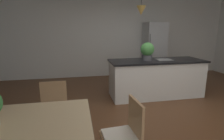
% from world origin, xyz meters
% --- Properties ---
extents(ground_plane, '(10.00, 8.40, 0.04)m').
position_xyz_m(ground_plane, '(0.00, 0.00, -0.02)').
color(ground_plane, brown).
extents(wall_back_kitchen, '(10.00, 0.12, 2.70)m').
position_xyz_m(wall_back_kitchen, '(0.00, 3.26, 1.35)').
color(wall_back_kitchen, silver).
rests_on(wall_back_kitchen, ground_plane).
extents(chair_kitchen_end, '(0.43, 0.43, 0.87)m').
position_xyz_m(chair_kitchen_end, '(-0.91, -1.22, 0.47)').
color(chair_kitchen_end, '#A87F56').
rests_on(chair_kitchen_end, ground_plane).
extents(chair_far_right, '(0.41, 0.41, 0.87)m').
position_xyz_m(chair_far_right, '(-1.76, -0.41, 0.47)').
color(chair_far_right, '#A87F56').
rests_on(chair_far_right, ground_plane).
extents(kitchen_island, '(2.28, 0.83, 0.91)m').
position_xyz_m(kitchen_island, '(0.50, 1.02, 0.46)').
color(kitchen_island, silver).
rests_on(kitchen_island, ground_plane).
extents(refrigerator, '(0.68, 0.67, 1.85)m').
position_xyz_m(refrigerator, '(1.25, 2.86, 0.92)').
color(refrigerator, '#B2B5B7').
rests_on(refrigerator, ground_plane).
extents(pendant_over_island_main, '(0.21, 0.21, 0.77)m').
position_xyz_m(pendant_over_island_main, '(0.05, 1.02, 2.03)').
color(pendant_over_island_main, black).
extents(potted_plant_on_island, '(0.32, 0.32, 0.43)m').
position_xyz_m(potted_plant_on_island, '(0.24, 1.02, 1.13)').
color(potted_plant_on_island, '#4C4C51').
rests_on(potted_plant_on_island, kitchen_island).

